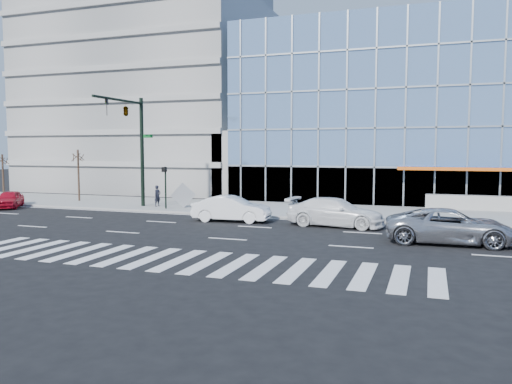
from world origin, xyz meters
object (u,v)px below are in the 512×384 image
white_sedan (231,209)px  red_sedan (9,199)px  street_tree_near (78,157)px  white_suv (335,212)px  silver_suv (451,226)px  tilted_panel (183,195)px  traffic_signal (131,124)px  street_tree_far (2,160)px  pedestrian (157,196)px  ped_signal_post (165,181)px

white_sedan → red_sedan: size_ratio=1.24×
street_tree_near → white_suv: (22.24, -5.70, -2.98)m
white_suv → white_sedan: 6.31m
silver_suv → white_sedan: (-12.31, 3.26, -0.04)m
silver_suv → tilted_panel: size_ratio=4.49×
tilted_panel → traffic_signal: bearing=173.2°
silver_suv → white_suv: (-6.00, 3.46, -0.01)m
street_tree_far → red_sedan: street_tree_far is taller
white_sedan → tilted_panel: tilted_panel is taller
silver_suv → red_sedan: bearing=80.1°
street_tree_near → pedestrian: bearing=-9.9°
white_suv → tilted_panel: tilted_panel is taller
street_tree_near → white_suv: size_ratio=0.76×
street_tree_far → silver_suv: street_tree_far is taller
white_sedan → tilted_panel: 6.98m
street_tree_near → white_sedan: size_ratio=0.90×
ped_signal_post → silver_suv: ped_signal_post is taller
ped_signal_post → red_sedan: ped_signal_post is taller
white_sedan → tilted_panel: size_ratio=3.62×
silver_suv → white_suv: 6.93m
white_suv → white_sedan: size_ratio=1.18×
tilted_panel → street_tree_near: bearing=143.5°
white_sedan → pedestrian: pedestrian is taller
white_suv → street_tree_far: bearing=84.5°
tilted_panel → silver_suv: bearing=-50.6°
ped_signal_post → tilted_panel: (0.93, 0.94, -1.07)m
street_tree_near → street_tree_far: (-8.00, 0.00, -0.33)m
ped_signal_post → street_tree_near: (-9.50, 2.56, 1.64)m
red_sedan → pedestrian: (10.65, 3.39, 0.28)m
traffic_signal → white_sedan: size_ratio=1.70×
traffic_signal → red_sedan: traffic_signal is taller
traffic_signal → street_tree_far: size_ratio=2.07×
pedestrian → silver_suv: bearing=-95.7°
traffic_signal → street_tree_far: (-15.00, 2.93, -2.72)m
white_suv → pedestrian: 14.68m
ped_signal_post → street_tree_far: size_ratio=0.78×
street_tree_far → tilted_panel: (18.43, -1.62, -2.38)m
traffic_signal → white_suv: (15.24, -2.77, -5.36)m
street_tree_near → silver_suv: (28.24, -9.16, -2.97)m
traffic_signal → white_suv: size_ratio=1.44×
ped_signal_post → street_tree_near: bearing=164.9°
traffic_signal → white_suv: bearing=-10.3°
street_tree_near → pedestrian: street_tree_near is taller
traffic_signal → red_sedan: bearing=-168.6°
tilted_panel → ped_signal_post: bearing=-162.4°
white_suv → red_sedan: white_suv is taller
street_tree_near → tilted_panel: size_ratio=3.25×
ped_signal_post → street_tree_far: bearing=171.7°
tilted_panel → street_tree_far: bearing=147.3°
street_tree_near → red_sedan: size_ratio=1.11×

